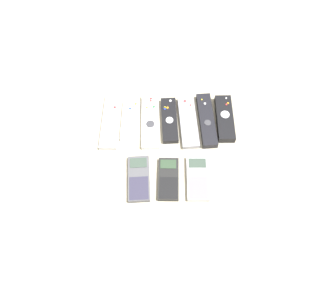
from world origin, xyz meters
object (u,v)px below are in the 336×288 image
object	(u,v)px
calculator_0	(139,179)
calculator_1	(168,179)
remote_1	(130,121)
remote_6	(225,118)
remote_0	(111,122)
remote_2	(150,121)
remote_4	(188,122)
calculator_2	(198,179)
remote_3	(169,120)
remote_5	(207,120)

from	to	relation	value
calculator_0	calculator_1	distance (m)	0.09
remote_1	remote_6	size ratio (longest dim) A/B	0.88
remote_6	remote_0	bearing A→B (deg)	-179.35
calculator_0	remote_1	bearing A→B (deg)	96.69
remote_2	remote_4	size ratio (longest dim) A/B	1.05
remote_0	remote_6	distance (m)	0.38
calculator_1	remote_2	bearing A→B (deg)	106.83
remote_4	remote_6	xyz separation A→B (m)	(0.12, 0.01, 0.00)
remote_4	remote_6	distance (m)	0.12
calculator_0	calculator_1	xyz separation A→B (m)	(0.09, -0.00, 0.00)
remote_1	remote_4	distance (m)	0.19
remote_2	remote_1	bearing A→B (deg)	175.71
remote_0	calculator_2	size ratio (longest dim) A/B	1.46
remote_0	remote_4	xyz separation A→B (m)	(0.26, -0.00, -0.00)
remote_2	calculator_1	xyz separation A→B (m)	(0.06, -0.21, -0.00)
remote_3	remote_4	bearing A→B (deg)	-9.64
remote_3	remote_6	bearing A→B (deg)	-1.71
remote_0	remote_6	world-z (taller)	remote_6
remote_2	calculator_0	bearing A→B (deg)	-100.12
remote_3	calculator_1	xyz separation A→B (m)	(-0.01, -0.21, -0.00)
remote_4	remote_1	bearing A→B (deg)	174.09
remote_1	calculator_2	distance (m)	0.30
remote_0	remote_2	world-z (taller)	remote_2
remote_4	remote_5	distance (m)	0.06
remote_2	remote_4	distance (m)	0.13
remote_3	remote_5	world-z (taller)	remote_5
remote_4	calculator_0	bearing A→B (deg)	-131.96
remote_5	remote_2	bearing A→B (deg)	176.75
calculator_0	calculator_2	xyz separation A→B (m)	(0.18, -0.00, 0.00)
remote_3	remote_5	xyz separation A→B (m)	(0.12, -0.00, 0.00)
calculator_2	calculator_0	bearing A→B (deg)	-179.91
remote_2	remote_6	world-z (taller)	remote_6
remote_0	remote_6	xyz separation A→B (m)	(0.38, 0.01, 0.00)
remote_3	remote_4	xyz separation A→B (m)	(0.06, -0.01, -0.00)
remote_0	remote_6	size ratio (longest dim) A/B	1.21
remote_5	remote_6	world-z (taller)	remote_6
remote_0	remote_2	size ratio (longest dim) A/B	1.01
remote_6	calculator_2	xyz separation A→B (m)	(-0.10, -0.21, -0.00)
calculator_2	remote_1	bearing A→B (deg)	136.22
remote_3	remote_5	distance (m)	0.12
remote_1	calculator_1	distance (m)	0.25
remote_0	calculator_0	xyz separation A→B (m)	(0.10, -0.21, -0.00)
remote_1	remote_0	bearing A→B (deg)	-175.37
remote_1	remote_2	xyz separation A→B (m)	(0.07, -0.00, 0.00)
calculator_0	calculator_1	bearing A→B (deg)	-4.16
remote_4	remote_5	size ratio (longest dim) A/B	0.96
remote_2	calculator_0	xyz separation A→B (m)	(-0.03, -0.21, -0.00)
remote_1	calculator_0	bearing A→B (deg)	-79.18
remote_5	remote_0	bearing A→B (deg)	176.58
remote_6	remote_2	bearing A→B (deg)	-178.86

